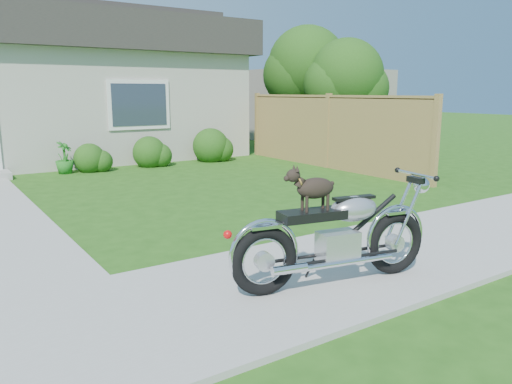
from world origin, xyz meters
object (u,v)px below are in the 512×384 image
(house, at_px, (15,84))
(fence, at_px, (328,131))
(motorcycle_with_dog, at_px, (337,233))
(tree_near, at_px, (351,79))
(tree_far, at_px, (311,70))
(potted_plant_right, at_px, (64,158))

(house, bearing_deg, fence, -44.74)
(motorcycle_with_dog, bearing_deg, tree_near, 56.53)
(tree_near, bearing_deg, fence, -142.46)
(tree_far, bearing_deg, fence, -124.71)
(house, relative_size, tree_near, 3.47)
(house, relative_size, tree_far, 3.00)
(motorcycle_with_dog, bearing_deg, house, 105.56)
(tree_near, relative_size, tree_far, 0.86)
(fence, xyz_separation_m, tree_far, (2.86, 4.13, 1.75))
(house, distance_m, tree_near, 10.10)
(fence, relative_size, motorcycle_with_dog, 3.00)
(house, distance_m, tree_far, 9.42)
(motorcycle_with_dog, bearing_deg, tree_far, 62.56)
(tree_near, distance_m, potted_plant_right, 9.11)
(tree_near, xyz_separation_m, motorcycle_with_dog, (-8.38, -8.44, -1.77))
(potted_plant_right, bearing_deg, tree_near, -3.22)
(house, height_order, fence, house)
(house, height_order, motorcycle_with_dog, house)
(fence, bearing_deg, house, 135.26)
(house, relative_size, motorcycle_with_dog, 5.72)
(fence, relative_size, tree_far, 1.57)
(house, bearing_deg, tree_far, -12.98)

